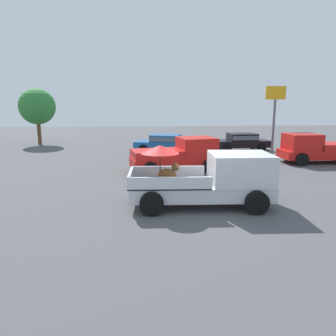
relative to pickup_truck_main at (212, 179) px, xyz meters
name	(u,v)px	position (x,y,z in m)	size (l,w,h in m)	color
ground_plane	(200,205)	(-0.41, 0.02, -0.98)	(80.00, 80.00, 0.00)	#4C4C4F
pickup_truck_main	(212,179)	(0.00, 0.00, 0.00)	(5.11, 2.39, 2.22)	black
pickup_truck_red	(179,155)	(-0.54, 6.05, -0.10)	(5.07, 2.92, 1.80)	black
pickup_truck_far	(317,149)	(8.20, 7.86, -0.10)	(4.82, 2.20, 1.80)	black
parked_sedan_near	(241,141)	(5.08, 13.29, -0.23)	(4.39, 2.17, 1.33)	black
parked_sedan_far	(165,143)	(-0.93, 12.68, -0.23)	(4.63, 2.97, 1.33)	black
motel_sign	(275,107)	(6.60, 10.88, 2.41)	(1.40, 0.16, 4.78)	#59595B
tree_by_lot	(37,107)	(-11.81, 18.19, 2.34)	(3.12, 3.12, 4.90)	brown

